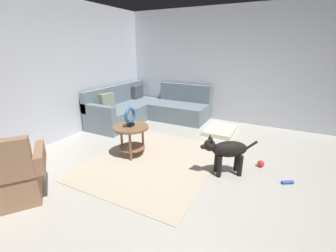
# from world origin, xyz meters

# --- Properties ---
(ground_plane) EXTENTS (6.00, 6.00, 0.10)m
(ground_plane) POSITION_xyz_m (0.00, 0.00, -0.05)
(ground_plane) COLOR #B7B2A8
(wall_back) EXTENTS (6.00, 0.12, 2.70)m
(wall_back) POSITION_xyz_m (0.00, 2.94, 1.35)
(wall_back) COLOR silver
(wall_back) RESTS_ON ground_plane
(wall_right) EXTENTS (0.12, 6.00, 2.70)m
(wall_right) POSITION_xyz_m (2.94, 0.00, 1.35)
(wall_right) COLOR silver
(wall_right) RESTS_ON ground_plane
(area_rug) EXTENTS (2.30, 1.90, 0.01)m
(area_rug) POSITION_xyz_m (0.15, 0.70, 0.01)
(area_rug) COLOR #BCAD93
(area_rug) RESTS_ON ground_plane
(sectional_couch) EXTENTS (2.20, 2.25, 0.88)m
(sectional_couch) POSITION_xyz_m (1.99, 2.02, 0.29)
(sectional_couch) COLOR slate
(sectional_couch) RESTS_ON ground_plane
(armchair) EXTENTS (1.00, 0.96, 0.88)m
(armchair) POSITION_xyz_m (-1.51, 1.72, 0.32)
(armchair) COLOR #936B4C
(armchair) RESTS_ON ground_plane
(side_table) EXTENTS (0.60, 0.60, 0.54)m
(side_table) POSITION_xyz_m (0.18, 1.17, 0.42)
(side_table) COLOR brown
(side_table) RESTS_ON ground_plane
(torus_sculpture) EXTENTS (0.28, 0.08, 0.33)m
(torus_sculpture) POSITION_xyz_m (0.18, 1.17, 0.71)
(torus_sculpture) COLOR black
(torus_sculpture) RESTS_ON side_table
(dog_bed_mat) EXTENTS (0.80, 0.60, 0.09)m
(dog_bed_mat) POSITION_xyz_m (1.98, 0.08, 0.04)
(dog_bed_mat) COLOR beige
(dog_bed_mat) RESTS_ON ground_plane
(dog) EXTENTS (0.50, 0.75, 0.63)m
(dog) POSITION_xyz_m (0.31, -0.43, 0.38)
(dog) COLOR black
(dog) RESTS_ON ground_plane
(dog_toy_ball) EXTENTS (0.11, 0.11, 0.11)m
(dog_toy_ball) POSITION_xyz_m (0.78, -0.89, 0.05)
(dog_toy_ball) COLOR red
(dog_toy_ball) RESTS_ON ground_plane
(dog_toy_rope) EXTENTS (0.13, 0.16, 0.05)m
(dog_toy_rope) POSITION_xyz_m (0.44, -1.28, 0.03)
(dog_toy_rope) COLOR blue
(dog_toy_rope) RESTS_ON ground_plane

